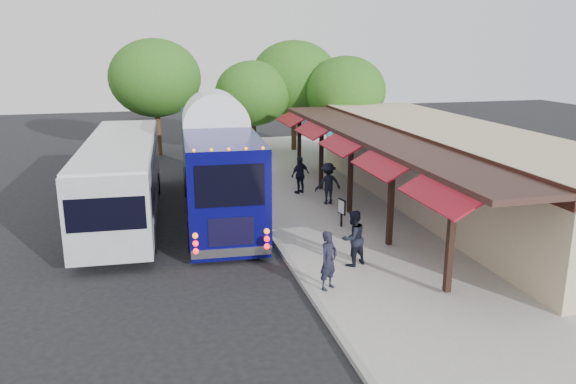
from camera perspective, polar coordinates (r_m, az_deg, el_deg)
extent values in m
plane|color=black|center=(19.09, -0.32, -6.91)|extent=(90.00, 90.00, 0.00)
cube|color=#9E9B93|center=(24.17, 8.96, -2.14)|extent=(10.00, 40.00, 0.15)
cube|color=gray|center=(22.74, -2.62, -3.07)|extent=(0.20, 40.00, 0.16)
cube|color=tan|center=(25.29, 16.44, 2.23)|extent=(5.00, 20.00, 3.60)
cube|color=black|center=(23.84, 11.45, 5.47)|extent=(0.06, 20.00, 0.60)
cube|color=#331E19|center=(23.38, 9.06, 5.65)|extent=(2.60, 20.00, 0.18)
cube|color=black|center=(16.33, 16.19, -4.62)|extent=(0.18, 0.18, 3.16)
cube|color=maroon|center=(15.73, 15.19, -0.16)|extent=(1.00, 3.20, 0.57)
cube|color=black|center=(19.70, 10.40, -0.91)|extent=(0.18, 0.18, 3.16)
cube|color=maroon|center=(19.21, 9.42, 2.86)|extent=(1.00, 3.20, 0.57)
cube|color=black|center=(23.28, 6.36, 1.70)|extent=(0.18, 0.18, 3.16)
cube|color=maroon|center=(22.86, 5.44, 4.92)|extent=(1.00, 3.20, 0.57)
cube|color=black|center=(26.97, 3.40, 3.60)|extent=(0.18, 0.18, 3.16)
cube|color=maroon|center=(26.61, 2.56, 6.40)|extent=(1.00, 3.20, 0.57)
cube|color=black|center=(30.74, 1.15, 5.03)|extent=(0.18, 0.18, 3.16)
cube|color=maroon|center=(30.43, 0.38, 7.49)|extent=(1.00, 3.20, 0.57)
sphere|color=#176281|center=(17.89, 14.42, 0.81)|extent=(0.26, 0.26, 0.26)
sphere|color=#176281|center=(22.29, 8.35, 3.87)|extent=(0.26, 0.26, 0.26)
sphere|color=#176281|center=(26.91, 4.29, 5.88)|extent=(0.26, 0.26, 0.26)
cube|color=#080754|center=(24.21, -7.29, 3.02)|extent=(3.40, 12.87, 3.34)
cube|color=#080754|center=(24.65, -7.15, -1.14)|extent=(3.34, 12.74, 0.37)
ellipsoid|color=white|center=(23.93, -7.42, 6.90)|extent=(3.39, 12.61, 0.60)
cube|color=black|center=(17.93, -4.81, 0.69)|extent=(2.22, 0.15, 1.38)
cube|color=silver|center=(18.68, -4.69, -5.99)|extent=(2.66, 0.34, 0.30)
sphere|color=#FF0C0C|center=(18.36, -8.26, -5.56)|extent=(0.19, 0.19, 0.19)
sphere|color=#FF0C0C|center=(18.71, -1.14, -5.00)|extent=(0.19, 0.19, 0.19)
cylinder|color=black|center=(19.87, -8.91, -4.49)|extent=(0.38, 1.12, 1.10)
cylinder|color=black|center=(20.22, -1.96, -3.97)|extent=(0.38, 1.12, 1.10)
cylinder|color=black|center=(28.42, -10.66, 1.37)|extent=(0.38, 1.12, 1.10)
cylinder|color=black|center=(28.66, -5.76, 1.67)|extent=(0.38, 1.12, 1.10)
cube|color=#989BA0|center=(23.98, -16.49, 1.52)|extent=(3.22, 12.37, 2.83)
cube|color=black|center=(24.03, -19.73, 1.86)|extent=(0.50, 10.41, 1.07)
cube|color=black|center=(23.91, -13.32, 2.28)|extent=(0.50, 10.41, 1.07)
cube|color=silver|center=(23.70, -16.75, 4.94)|extent=(3.15, 12.12, 0.11)
cylinder|color=black|center=(20.31, -20.06, -4.94)|extent=(0.34, 1.04, 1.02)
cylinder|color=black|center=(20.18, -13.11, -4.53)|extent=(0.34, 1.04, 1.02)
cylinder|color=black|center=(27.93, -18.57, 0.51)|extent=(0.34, 1.04, 1.02)
cylinder|color=black|center=(27.83, -13.55, 0.83)|extent=(0.34, 1.04, 1.02)
imported|color=black|center=(16.33, 4.14, -6.95)|extent=(0.77, 0.71, 1.75)
imported|color=black|center=(18.09, 6.61, -4.67)|extent=(1.08, 0.98, 1.83)
imported|color=black|center=(26.54, 1.25, 1.77)|extent=(1.14, 0.87, 1.80)
imported|color=black|center=(24.85, 4.10, 0.87)|extent=(1.23, 0.75, 1.85)
cube|color=black|center=(21.88, 5.47, -2.13)|extent=(0.07, 0.07, 1.11)
cube|color=black|center=(21.81, 5.48, -1.50)|extent=(0.14, 0.50, 0.60)
cube|color=white|center=(21.80, 5.41, -1.50)|extent=(0.09, 0.42, 0.50)
cylinder|color=#382314|center=(35.75, -3.52, 5.70)|extent=(0.36, 0.36, 2.74)
ellipsoid|color=#275C17|center=(35.42, -3.59, 9.98)|extent=(4.73, 4.73, 4.02)
cylinder|color=#382314|center=(37.47, 0.61, 6.58)|extent=(0.36, 0.36, 3.29)
ellipsoid|color=#275C17|center=(37.14, 0.63, 11.49)|extent=(5.68, 5.68, 4.83)
cylinder|color=#382314|center=(35.53, 5.74, 5.70)|extent=(0.36, 0.36, 2.87)
ellipsoid|color=#275C17|center=(35.19, 5.86, 10.21)|extent=(4.95, 4.95, 4.21)
cylinder|color=#382314|center=(37.32, -13.05, 6.21)|extent=(0.36, 0.36, 3.34)
ellipsoid|color=#275C17|center=(36.99, -13.35, 11.20)|extent=(5.77, 5.77, 4.90)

